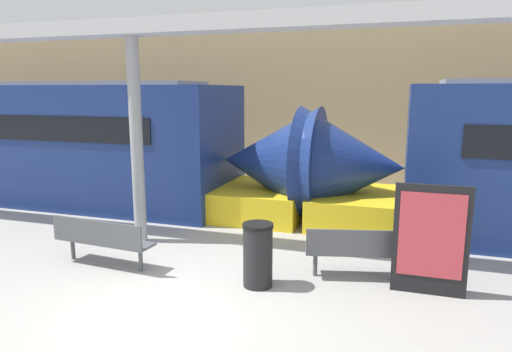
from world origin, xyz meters
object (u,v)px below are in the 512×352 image
Objects in this scene: bench_near at (101,238)px; poster_board at (431,240)px; trash_bin at (258,255)px; bench_far at (358,249)px; train_right at (7,142)px; support_column_near at (137,142)px.

poster_board is (5.27, 0.56, 0.33)m from bench_near.
poster_board is (2.49, 0.48, 0.34)m from trash_bin.
bench_far is 1.03× the size of poster_board.
poster_board reaches higher than trash_bin.
poster_board reaches higher than bench_far.
bench_far is (10.24, -3.20, -1.02)m from train_right.
bench_far is at bearing 15.30° from bench_near.
trash_bin is 3.51m from support_column_near.
train_right reaches higher than bench_near.
train_right is 18.03× the size of trash_bin.
train_right is 4.51× the size of support_column_near.
trash_bin is 0.25× the size of support_column_near.
trash_bin is 0.60× the size of poster_board.
trash_bin is (8.81, -3.93, -1.02)m from train_right.
support_column_near is at bearing 158.47° from bench_far.
trash_bin is at bearing -166.69° from bench_far.
bench_far is 1.13m from poster_board.
bench_near is 1.09× the size of bench_far.
support_column_near reaches higher than train_right.
bench_near is at bearing -33.60° from train_right.
train_right reaches higher than poster_board.
poster_board is 5.56m from support_column_near.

